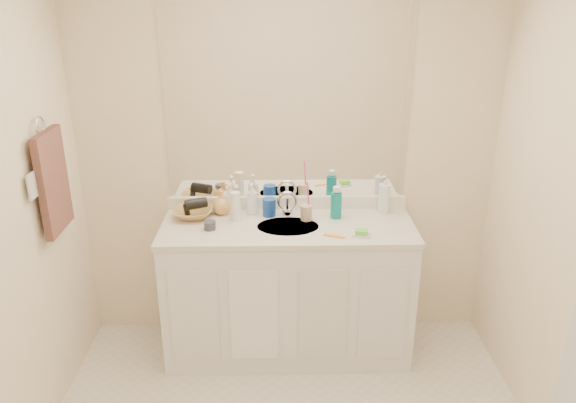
# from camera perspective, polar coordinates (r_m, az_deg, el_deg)

# --- Properties ---
(wall_back) EXTENTS (2.60, 0.02, 2.40)m
(wall_back) POSITION_cam_1_polar(r_m,az_deg,el_deg) (3.51, -0.10, 4.24)
(wall_back) COLOR #FBE8C5
(wall_back) RESTS_ON floor
(vanity_cabinet) EXTENTS (1.50, 0.55, 0.85)m
(vanity_cabinet) POSITION_cam_1_polar(r_m,az_deg,el_deg) (3.57, -0.01, -9.06)
(vanity_cabinet) COLOR white
(vanity_cabinet) RESTS_ON floor
(countertop) EXTENTS (1.52, 0.57, 0.03)m
(countertop) POSITION_cam_1_polar(r_m,az_deg,el_deg) (3.37, -0.02, -2.61)
(countertop) COLOR silver
(countertop) RESTS_ON vanity_cabinet
(backsplash) EXTENTS (1.52, 0.03, 0.08)m
(backsplash) POSITION_cam_1_polar(r_m,az_deg,el_deg) (3.59, -0.09, -0.11)
(backsplash) COLOR white
(backsplash) RESTS_ON countertop
(sink_basin) EXTENTS (0.37, 0.37, 0.02)m
(sink_basin) POSITION_cam_1_polar(r_m,az_deg,el_deg) (3.35, -0.01, -2.71)
(sink_basin) COLOR #B5AC9E
(sink_basin) RESTS_ON countertop
(faucet) EXTENTS (0.02, 0.02, 0.11)m
(faucet) POSITION_cam_1_polar(r_m,az_deg,el_deg) (3.49, -0.06, -0.48)
(faucet) COLOR silver
(faucet) RESTS_ON countertop
(mirror) EXTENTS (1.48, 0.01, 1.20)m
(mirror) POSITION_cam_1_polar(r_m,az_deg,el_deg) (3.41, -0.10, 9.99)
(mirror) COLOR white
(mirror) RESTS_ON wall_back
(blue_mug) EXTENTS (0.11, 0.11, 0.11)m
(blue_mug) POSITION_cam_1_polar(r_m,az_deg,el_deg) (3.47, -1.92, -0.58)
(blue_mug) COLOR #1743A0
(blue_mug) RESTS_ON countertop
(tan_cup) EXTENTS (0.09, 0.09, 0.09)m
(tan_cup) POSITION_cam_1_polar(r_m,az_deg,el_deg) (3.42, 1.87, -1.14)
(tan_cup) COLOR #CEB491
(tan_cup) RESTS_ON countertop
(toothbrush) EXTENTS (0.03, 0.04, 0.20)m
(toothbrush) POSITION_cam_1_polar(r_m,az_deg,el_deg) (3.38, 2.06, 0.47)
(toothbrush) COLOR #FC4298
(toothbrush) RESTS_ON tan_cup
(mouthwash_bottle) EXTENTS (0.08, 0.08, 0.16)m
(mouthwash_bottle) POSITION_cam_1_polar(r_m,az_deg,el_deg) (3.45, 4.90, -0.38)
(mouthwash_bottle) COLOR #0A7D80
(mouthwash_bottle) RESTS_ON countertop
(clear_pump_bottle) EXTENTS (0.09, 0.09, 0.19)m
(clear_pump_bottle) POSITION_cam_1_polar(r_m,az_deg,el_deg) (3.56, 9.72, 0.30)
(clear_pump_bottle) COLOR white
(clear_pump_bottle) RESTS_ON countertop
(soap_dish) EXTENTS (0.11, 0.10, 0.01)m
(soap_dish) POSITION_cam_1_polar(r_m,az_deg,el_deg) (3.25, 7.46, -3.38)
(soap_dish) COLOR silver
(soap_dish) RESTS_ON countertop
(green_soap) EXTENTS (0.08, 0.06, 0.02)m
(green_soap) POSITION_cam_1_polar(r_m,az_deg,el_deg) (3.24, 7.48, -3.08)
(green_soap) COLOR #6DDB35
(green_soap) RESTS_ON soap_dish
(orange_comb) EXTENTS (0.13, 0.07, 0.01)m
(orange_comb) POSITION_cam_1_polar(r_m,az_deg,el_deg) (3.22, 4.74, -3.52)
(orange_comb) COLOR orange
(orange_comb) RESTS_ON countertop
(dark_jar) EXTENTS (0.08, 0.08, 0.05)m
(dark_jar) POSITION_cam_1_polar(r_m,az_deg,el_deg) (3.33, -7.95, -2.41)
(dark_jar) COLOR #3A3940
(dark_jar) RESTS_ON countertop
(extra_white_bottle) EXTENTS (0.07, 0.07, 0.18)m
(extra_white_bottle) POSITION_cam_1_polar(r_m,az_deg,el_deg) (3.41, -5.32, -0.49)
(extra_white_bottle) COLOR white
(extra_white_bottle) RESTS_ON countertop
(soap_bottle_white) EXTENTS (0.09, 0.09, 0.20)m
(soap_bottle_white) POSITION_cam_1_polar(r_m,az_deg,el_deg) (3.50, -3.66, 0.28)
(soap_bottle_white) COLOR white
(soap_bottle_white) RESTS_ON countertop
(soap_bottle_cream) EXTENTS (0.10, 0.10, 0.19)m
(soap_bottle_cream) POSITION_cam_1_polar(r_m,az_deg,el_deg) (3.52, -5.88, 0.35)
(soap_bottle_cream) COLOR #F3E0C6
(soap_bottle_cream) RESTS_ON countertop
(soap_bottle_yellow) EXTENTS (0.15, 0.15, 0.15)m
(soap_bottle_yellow) POSITION_cam_1_polar(r_m,az_deg,el_deg) (3.52, -6.77, -0.06)
(soap_bottle_yellow) COLOR #E9AE5A
(soap_bottle_yellow) RESTS_ON countertop
(wicker_basket) EXTENTS (0.24, 0.24, 0.06)m
(wicker_basket) POSITION_cam_1_polar(r_m,az_deg,el_deg) (3.51, -9.59, -1.14)
(wicker_basket) COLOR #B18847
(wicker_basket) RESTS_ON countertop
(hair_dryer) EXTENTS (0.15, 0.11, 0.07)m
(hair_dryer) POSITION_cam_1_polar(r_m,az_deg,el_deg) (3.48, -9.32, -0.21)
(hair_dryer) COLOR black
(hair_dryer) RESTS_ON wicker_basket
(towel_ring) EXTENTS (0.01, 0.11, 0.11)m
(towel_ring) POSITION_cam_1_polar(r_m,az_deg,el_deg) (3.15, -23.88, 6.97)
(towel_ring) COLOR silver
(towel_ring) RESTS_ON wall_left
(hand_towel) EXTENTS (0.04, 0.32, 0.55)m
(hand_towel) POSITION_cam_1_polar(r_m,az_deg,el_deg) (3.22, -22.76, 1.85)
(hand_towel) COLOR #482B26
(hand_towel) RESTS_ON towel_ring
(switch_plate) EXTENTS (0.01, 0.08, 0.13)m
(switch_plate) POSITION_cam_1_polar(r_m,az_deg,el_deg) (3.04, -24.57, 1.44)
(switch_plate) COLOR silver
(switch_plate) RESTS_ON wall_left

